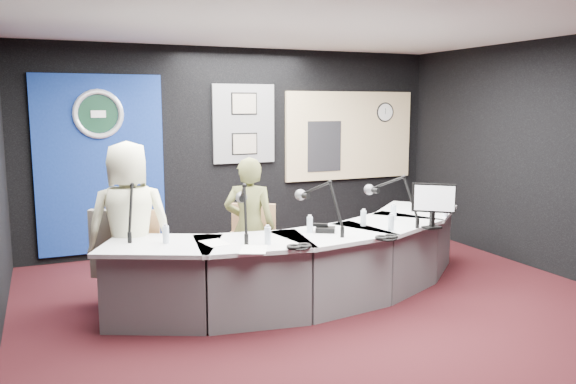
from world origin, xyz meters
name	(u,v)px	position (x,y,z in m)	size (l,w,h in m)	color
ground	(339,313)	(0.00, 0.00, 0.00)	(6.00, 6.00, 0.00)	black
ceiling	(343,17)	(0.00, 0.00, 2.80)	(6.00, 6.00, 0.02)	silver
wall_back	(240,149)	(0.00, 3.00, 1.40)	(6.00, 0.02, 2.80)	black
wall_right	(573,159)	(3.00, 0.00, 1.40)	(0.02, 6.00, 2.80)	black
broadcast_desk	(310,263)	(-0.05, 0.55, 0.38)	(4.50, 1.90, 0.75)	silver
backdrop_panel	(101,165)	(-1.90, 2.97, 1.25)	(1.60, 0.05, 2.30)	navy
agency_seal	(98,114)	(-1.90, 2.93, 1.90)	(0.63, 0.63, 0.07)	silver
seal_center	(98,114)	(-1.90, 2.94, 1.90)	(0.48, 0.48, 0.01)	black
pinboard	(244,124)	(0.05, 2.97, 1.75)	(0.90, 0.04, 1.10)	slate
framed_photo_upper	(244,104)	(0.05, 2.94, 2.03)	(0.34, 0.02, 0.27)	gray
framed_photo_lower	(245,144)	(0.05, 2.94, 1.47)	(0.34, 0.02, 0.27)	gray
booth_window_frame	(350,136)	(1.75, 2.97, 1.55)	(2.12, 0.06, 1.32)	#D1B582
booth_glow	(350,136)	(1.75, 2.96, 1.55)	(2.00, 0.02, 1.20)	beige
equipment_rack	(324,146)	(1.30, 2.94, 1.40)	(0.55, 0.02, 0.75)	black
wall_clock	(385,112)	(2.35, 2.94, 1.90)	(0.28, 0.28, 0.01)	white
armchair_left	(131,260)	(-1.83, 0.95, 0.49)	(0.56, 0.56, 0.99)	#A8744C
armchair_right	(250,248)	(-0.62, 0.84, 0.52)	(0.58, 0.58, 1.04)	#A8744C
draped_jacket	(115,244)	(-1.95, 1.18, 0.62)	(0.50, 0.10, 0.70)	slate
person_man	(130,226)	(-1.83, 0.95, 0.84)	(0.82, 0.53, 1.68)	#EEEEBE
person_woman	(250,228)	(-0.62, 0.84, 0.74)	(0.54, 0.36, 1.49)	brown
computer_monitor	(433,198)	(1.09, 0.03, 1.07)	(0.41, 0.02, 0.28)	black
desk_phone	(325,230)	(0.00, 0.31, 0.78)	(0.19, 0.15, 0.05)	black
headphones_near	(386,237)	(0.39, -0.20, 0.77)	(0.22, 0.22, 0.04)	black
headphones_far	(299,246)	(-0.52, -0.20, 0.77)	(0.20, 0.20, 0.03)	black
paper_stack	(215,243)	(-1.15, 0.29, 0.75)	(0.20, 0.29, 0.00)	white
notepad	(254,249)	(-0.91, -0.08, 0.75)	(0.23, 0.33, 0.00)	white
boom_mic_a	(136,205)	(-1.77, 0.89, 1.05)	(0.34, 0.70, 0.60)	black
boom_mic_b	(244,206)	(-0.83, 0.42, 1.05)	(0.28, 0.72, 0.60)	black
boom_mic_c	(321,203)	(-0.05, 0.33, 1.05)	(0.30, 0.71, 0.60)	black
boom_mic_d	(393,196)	(0.84, 0.39, 1.05)	(0.36, 0.69, 0.60)	black
water_bottles	(327,223)	(0.03, 0.32, 0.84)	(3.26, 0.59, 0.18)	silver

